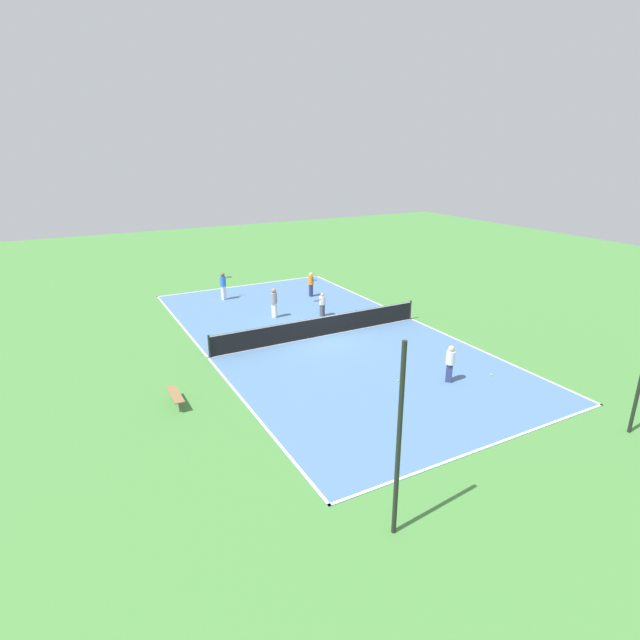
{
  "coord_description": "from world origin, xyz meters",
  "views": [
    {
      "loc": [
        11.34,
        21.0,
        9.09
      ],
      "look_at": [
        0.0,
        0.0,
        0.9
      ],
      "focal_mm": 28.0,
      "sensor_mm": 36.0,
      "label": 1
    }
  ],
  "objects_px": {
    "player_center_orange": "(311,283)",
    "tennis_ball_midcourt": "(491,375)",
    "tennis_net": "(320,326)",
    "player_baseline_gray": "(274,301)",
    "bench": "(175,395)",
    "fence_post_back_right": "(399,443)",
    "tennis_ball_near_net": "(398,381)",
    "player_near_blue": "(223,284)",
    "player_near_white": "(322,303)",
    "player_far_white": "(450,361)"
  },
  "relations": [
    {
      "from": "player_center_orange",
      "to": "tennis_ball_midcourt",
      "type": "distance_m",
      "value": 14.38
    },
    {
      "from": "tennis_net",
      "to": "player_baseline_gray",
      "type": "distance_m",
      "value": 4.01
    },
    {
      "from": "bench",
      "to": "fence_post_back_right",
      "type": "distance_m",
      "value": 10.03
    },
    {
      "from": "player_baseline_gray",
      "to": "tennis_ball_near_net",
      "type": "distance_m",
      "value": 10.17
    },
    {
      "from": "player_center_orange",
      "to": "player_near_blue",
      "type": "bearing_deg",
      "value": -106.06
    },
    {
      "from": "bench",
      "to": "player_near_blue",
      "type": "relative_size",
      "value": 0.86
    },
    {
      "from": "bench",
      "to": "player_near_white",
      "type": "xyz_separation_m",
      "value": [
        -9.83,
        -6.58,
        0.41
      ]
    },
    {
      "from": "tennis_net",
      "to": "tennis_ball_midcourt",
      "type": "distance_m",
      "value": 8.65
    },
    {
      "from": "bench",
      "to": "player_near_blue",
      "type": "xyz_separation_m",
      "value": [
        -5.93,
        -12.48,
        0.66
      ]
    },
    {
      "from": "player_near_white",
      "to": "fence_post_back_right",
      "type": "relative_size",
      "value": 0.27
    },
    {
      "from": "tennis_net",
      "to": "player_near_blue",
      "type": "xyz_separation_m",
      "value": [
        2.24,
        -8.73,
        0.47
      ]
    },
    {
      "from": "tennis_net",
      "to": "player_baseline_gray",
      "type": "relative_size",
      "value": 6.82
    },
    {
      "from": "player_far_white",
      "to": "tennis_ball_midcourt",
      "type": "height_order",
      "value": "player_far_white"
    },
    {
      "from": "player_center_orange",
      "to": "tennis_ball_midcourt",
      "type": "bearing_deg",
      "value": 9.55
    },
    {
      "from": "player_baseline_gray",
      "to": "player_near_white",
      "type": "xyz_separation_m",
      "value": [
        -2.5,
        1.08,
        -0.2
      ]
    },
    {
      "from": "bench",
      "to": "tennis_ball_near_net",
      "type": "height_order",
      "value": "bench"
    },
    {
      "from": "tennis_ball_near_net",
      "to": "player_baseline_gray",
      "type": "bearing_deg",
      "value": -83.38
    },
    {
      "from": "fence_post_back_right",
      "to": "bench",
      "type": "bearing_deg",
      "value": -70.59
    },
    {
      "from": "player_baseline_gray",
      "to": "player_far_white",
      "type": "height_order",
      "value": "player_baseline_gray"
    },
    {
      "from": "player_baseline_gray",
      "to": "tennis_ball_midcourt",
      "type": "xyz_separation_m",
      "value": [
        -5.01,
        11.46,
        -0.94
      ]
    },
    {
      "from": "player_near_white",
      "to": "tennis_ball_midcourt",
      "type": "xyz_separation_m",
      "value": [
        -2.5,
        10.38,
        -0.74
      ]
    },
    {
      "from": "tennis_net",
      "to": "bench",
      "type": "distance_m",
      "value": 8.99
    },
    {
      "from": "tennis_net",
      "to": "player_far_white",
      "type": "bearing_deg",
      "value": 106.83
    },
    {
      "from": "tennis_net",
      "to": "player_center_orange",
      "type": "height_order",
      "value": "player_center_orange"
    },
    {
      "from": "player_center_orange",
      "to": "fence_post_back_right",
      "type": "bearing_deg",
      "value": -17.01
    },
    {
      "from": "player_near_white",
      "to": "tennis_ball_midcourt",
      "type": "height_order",
      "value": "player_near_white"
    },
    {
      "from": "player_near_white",
      "to": "tennis_ball_near_net",
      "type": "distance_m",
      "value": 9.11
    },
    {
      "from": "tennis_ball_near_net",
      "to": "player_far_white",
      "type": "bearing_deg",
      "value": 151.76
    },
    {
      "from": "player_far_white",
      "to": "player_center_orange",
      "type": "bearing_deg",
      "value": -47.35
    },
    {
      "from": "fence_post_back_right",
      "to": "player_center_orange",
      "type": "bearing_deg",
      "value": -111.79
    },
    {
      "from": "tennis_net",
      "to": "player_near_white",
      "type": "relative_size",
      "value": 8.47
    },
    {
      "from": "tennis_net",
      "to": "player_near_blue",
      "type": "height_order",
      "value": "player_near_blue"
    },
    {
      "from": "player_near_blue",
      "to": "fence_post_back_right",
      "type": "relative_size",
      "value": 0.34
    },
    {
      "from": "tennis_net",
      "to": "player_near_white",
      "type": "distance_m",
      "value": 3.28
    },
    {
      "from": "tennis_net",
      "to": "player_near_white",
      "type": "height_order",
      "value": "player_near_white"
    },
    {
      "from": "bench",
      "to": "player_center_orange",
      "type": "distance_m",
      "value": 15.32
    },
    {
      "from": "player_near_blue",
      "to": "player_far_white",
      "type": "bearing_deg",
      "value": -101.61
    },
    {
      "from": "bench",
      "to": "player_baseline_gray",
      "type": "bearing_deg",
      "value": 136.26
    },
    {
      "from": "player_baseline_gray",
      "to": "player_near_blue",
      "type": "distance_m",
      "value": 5.02
    },
    {
      "from": "bench",
      "to": "player_far_white",
      "type": "height_order",
      "value": "player_far_white"
    },
    {
      "from": "tennis_ball_near_net",
      "to": "fence_post_back_right",
      "type": "bearing_deg",
      "value": 52.5
    },
    {
      "from": "tennis_net",
      "to": "player_center_orange",
      "type": "bearing_deg",
      "value": -113.8
    },
    {
      "from": "player_center_orange",
      "to": "tennis_ball_near_net",
      "type": "height_order",
      "value": "player_center_orange"
    },
    {
      "from": "tennis_ball_near_net",
      "to": "tennis_ball_midcourt",
      "type": "distance_m",
      "value": 4.09
    },
    {
      "from": "tennis_net",
      "to": "player_baseline_gray",
      "type": "height_order",
      "value": "player_baseline_gray"
    },
    {
      "from": "tennis_net",
      "to": "fence_post_back_right",
      "type": "distance_m",
      "value": 14.03
    },
    {
      "from": "player_baseline_gray",
      "to": "fence_post_back_right",
      "type": "height_order",
      "value": "fence_post_back_right"
    },
    {
      "from": "player_near_white",
      "to": "tennis_ball_near_net",
      "type": "relative_size",
      "value": 20.17
    },
    {
      "from": "player_center_orange",
      "to": "tennis_ball_midcourt",
      "type": "xyz_separation_m",
      "value": [
        -1.19,
        14.3,
        -0.86
      ]
    },
    {
      "from": "player_baseline_gray",
      "to": "fence_post_back_right",
      "type": "xyz_separation_m",
      "value": [
        4.08,
        16.89,
        1.58
      ]
    }
  ]
}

